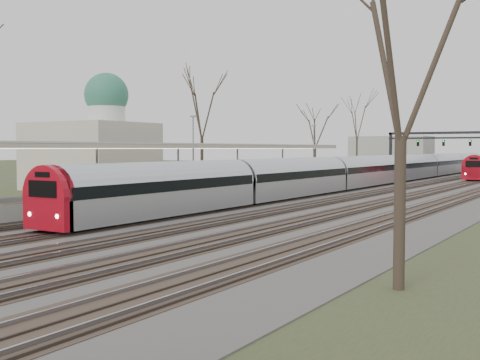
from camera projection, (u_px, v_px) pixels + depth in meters
name	position (u px, v px, depth m)	size (l,w,h in m)	color
track_bed	(396.00, 188.00, 56.26)	(24.00, 160.00, 0.22)	#474442
platform	(206.00, 190.00, 46.37)	(3.50, 69.00, 1.00)	#9E9B93
canopy	(169.00, 146.00, 42.37)	(4.10, 50.00, 3.11)	slate
dome_building	(93.00, 149.00, 53.34)	(10.00, 8.00, 10.30)	beige
signal_gantry	(465.00, 140.00, 81.37)	(21.00, 0.59, 6.08)	black
tree_west_far	(202.00, 105.00, 59.08)	(5.50, 5.50, 11.33)	#2D231C
tree_east_near	(402.00, 38.00, 15.32)	(4.50, 4.50, 9.27)	#2D231C
train_near	(389.00, 170.00, 63.04)	(2.62, 90.21, 3.05)	#B2B4BD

